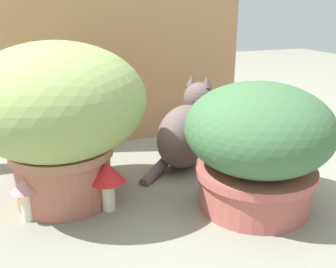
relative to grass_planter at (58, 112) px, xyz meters
The scene contains 7 objects.
ground_plane 0.36m from the grass_planter, 13.30° to the right, with size 6.00×6.00×0.00m, color gray.
cardboard_backdrop 0.58m from the grass_planter, 55.23° to the left, with size 0.98×0.03×0.95m, color tan.
grass_planter is the anchor object (origin of this frame).
leafy_planter 0.55m from the grass_planter, 24.45° to the right, with size 0.40×0.40×0.36m.
cat 0.47m from the grass_planter, 14.90° to the left, with size 0.36×0.30×0.32m.
mushroom_ornament_pink 0.23m from the grass_planter, 142.68° to the right, with size 0.07×0.07×0.12m.
mushroom_ornament_red 0.22m from the grass_planter, 44.11° to the right, with size 0.10×0.10×0.14m.
Camera 1 is at (-0.30, -1.00, 0.55)m, focal length 40.95 mm.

